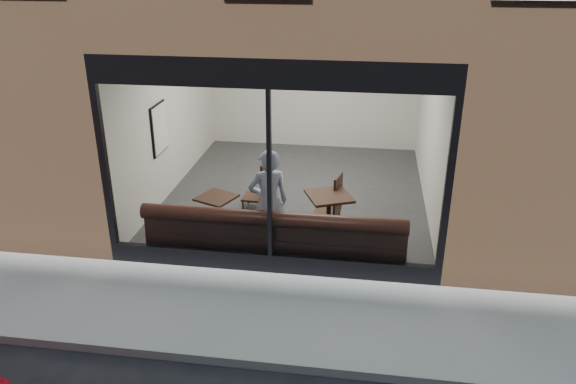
# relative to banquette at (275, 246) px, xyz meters

# --- Properties ---
(ground) EXTENTS (120.00, 120.00, 0.00)m
(ground) POSITION_rel_banquette_xyz_m (0.00, -2.45, -0.23)
(ground) COLOR black
(ground) RESTS_ON ground
(sidewalk_near) EXTENTS (40.00, 2.00, 0.01)m
(sidewalk_near) POSITION_rel_banquette_xyz_m (0.00, -1.45, -0.22)
(sidewalk_near) COLOR gray
(sidewalk_near) RESTS_ON ground
(kerb_near) EXTENTS (40.00, 0.10, 0.12)m
(kerb_near) POSITION_rel_banquette_xyz_m (0.00, -2.50, -0.17)
(kerb_near) COLOR gray
(kerb_near) RESTS_ON ground
(host_building_pier_left) EXTENTS (2.50, 12.00, 3.20)m
(host_building_pier_left) POSITION_rel_banquette_xyz_m (-3.75, 5.55, 1.38)
(host_building_pier_left) COLOR brown
(host_building_pier_left) RESTS_ON ground
(host_building_pier_right) EXTENTS (2.50, 12.00, 3.20)m
(host_building_pier_right) POSITION_rel_banquette_xyz_m (3.75, 5.55, 1.38)
(host_building_pier_right) COLOR brown
(host_building_pier_right) RESTS_ON ground
(host_building_backfill) EXTENTS (5.00, 6.00, 3.20)m
(host_building_backfill) POSITION_rel_banquette_xyz_m (0.00, 8.55, 1.38)
(host_building_backfill) COLOR brown
(host_building_backfill) RESTS_ON ground
(cafe_floor) EXTENTS (6.00, 6.00, 0.00)m
(cafe_floor) POSITION_rel_banquette_xyz_m (0.00, 2.55, -0.21)
(cafe_floor) COLOR #2D2D30
(cafe_floor) RESTS_ON ground
(cafe_ceiling) EXTENTS (6.00, 6.00, 0.00)m
(cafe_ceiling) POSITION_rel_banquette_xyz_m (0.00, 2.55, 2.97)
(cafe_ceiling) COLOR white
(cafe_ceiling) RESTS_ON host_building_upper
(cafe_wall_back) EXTENTS (5.00, 0.00, 5.00)m
(cafe_wall_back) POSITION_rel_banquette_xyz_m (0.00, 5.54, 1.37)
(cafe_wall_back) COLOR silver
(cafe_wall_back) RESTS_ON ground
(cafe_wall_left) EXTENTS (0.00, 6.00, 6.00)m
(cafe_wall_left) POSITION_rel_banquette_xyz_m (-2.49, 2.55, 1.37)
(cafe_wall_left) COLOR silver
(cafe_wall_left) RESTS_ON ground
(cafe_wall_right) EXTENTS (0.00, 6.00, 6.00)m
(cafe_wall_right) POSITION_rel_banquette_xyz_m (2.49, 2.55, 1.37)
(cafe_wall_right) COLOR silver
(cafe_wall_right) RESTS_ON ground
(storefront_kick) EXTENTS (5.00, 0.10, 0.30)m
(storefront_kick) POSITION_rel_banquette_xyz_m (0.00, -0.40, -0.08)
(storefront_kick) COLOR black
(storefront_kick) RESTS_ON ground
(storefront_header) EXTENTS (5.00, 0.10, 0.40)m
(storefront_header) POSITION_rel_banquette_xyz_m (0.00, -0.40, 2.77)
(storefront_header) COLOR black
(storefront_header) RESTS_ON host_building_upper
(storefront_mullion) EXTENTS (0.06, 0.10, 2.50)m
(storefront_mullion) POSITION_rel_banquette_xyz_m (0.00, -0.40, 1.32)
(storefront_mullion) COLOR black
(storefront_mullion) RESTS_ON storefront_kick
(storefront_glass) EXTENTS (4.80, 0.00, 4.80)m
(storefront_glass) POSITION_rel_banquette_xyz_m (0.00, -0.43, 1.33)
(storefront_glass) COLOR white
(storefront_glass) RESTS_ON storefront_kick
(banquette) EXTENTS (4.00, 0.55, 0.45)m
(banquette) POSITION_rel_banquette_xyz_m (0.00, 0.00, 0.00)
(banquette) COLOR #3C1B15
(banquette) RESTS_ON cafe_floor
(person) EXTENTS (0.74, 0.63, 1.73)m
(person) POSITION_rel_banquette_xyz_m (-0.13, 0.21, 0.64)
(person) COLOR #A4BCE1
(person) RESTS_ON cafe_floor
(cafe_table_left) EXTENTS (0.73, 0.73, 0.04)m
(cafe_table_left) POSITION_rel_banquette_xyz_m (-1.06, 0.55, 0.52)
(cafe_table_left) COLOR black
(cafe_table_left) RESTS_ON cafe_floor
(cafe_table_right) EXTENTS (0.89, 0.89, 0.04)m
(cafe_table_right) POSITION_rel_banquette_xyz_m (0.76, 0.88, 0.52)
(cafe_table_right) COLOR black
(cafe_table_right) RESTS_ON cafe_floor
(cafe_chair_left) EXTENTS (0.45, 0.45, 0.04)m
(cafe_chair_left) POSITION_rel_banquette_xyz_m (-0.68, 1.76, 0.01)
(cafe_chair_left) COLOR black
(cafe_chair_left) RESTS_ON cafe_floor
(cafe_chair_right) EXTENTS (0.50, 0.50, 0.04)m
(cafe_chair_right) POSITION_rel_banquette_xyz_m (0.70, 1.32, 0.01)
(cafe_chair_right) COLOR black
(cafe_chair_right) RESTS_ON cafe_floor
(wall_poster) EXTENTS (0.02, 0.65, 0.87)m
(wall_poster) POSITION_rel_banquette_xyz_m (-2.45, 1.87, 1.23)
(wall_poster) COLOR white
(wall_poster) RESTS_ON cafe_wall_left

